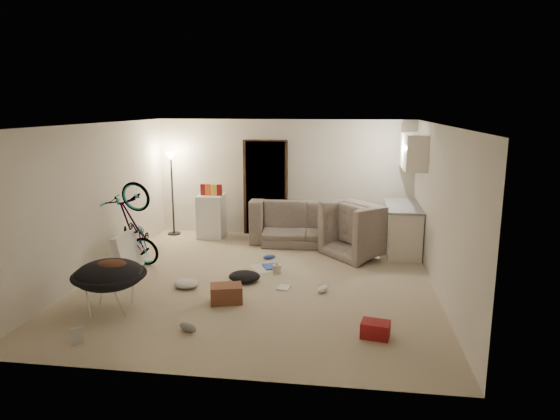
# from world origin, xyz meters

# --- Properties ---
(floor) EXTENTS (5.50, 6.00, 0.02)m
(floor) POSITION_xyz_m (0.00, 0.00, -0.01)
(floor) COLOR #BEAD92
(floor) RESTS_ON ground
(ceiling) EXTENTS (5.50, 6.00, 0.02)m
(ceiling) POSITION_xyz_m (0.00, 0.00, 2.51)
(ceiling) COLOR white
(ceiling) RESTS_ON wall_back
(wall_back) EXTENTS (5.50, 0.02, 2.50)m
(wall_back) POSITION_xyz_m (0.00, 3.01, 1.25)
(wall_back) COLOR silver
(wall_back) RESTS_ON floor
(wall_front) EXTENTS (5.50, 0.02, 2.50)m
(wall_front) POSITION_xyz_m (0.00, -3.01, 1.25)
(wall_front) COLOR silver
(wall_front) RESTS_ON floor
(wall_left) EXTENTS (0.02, 6.00, 2.50)m
(wall_left) POSITION_xyz_m (-2.76, 0.00, 1.25)
(wall_left) COLOR silver
(wall_left) RESTS_ON floor
(wall_right) EXTENTS (0.02, 6.00, 2.50)m
(wall_right) POSITION_xyz_m (2.76, 0.00, 1.25)
(wall_right) COLOR silver
(wall_right) RESTS_ON floor
(doorway) EXTENTS (0.85, 0.10, 2.04)m
(doorway) POSITION_xyz_m (-0.40, 2.97, 1.02)
(doorway) COLOR black
(doorway) RESTS_ON floor
(door_trim) EXTENTS (0.97, 0.04, 2.10)m
(door_trim) POSITION_xyz_m (-0.40, 2.94, 1.02)
(door_trim) COLOR #382213
(door_trim) RESTS_ON floor
(floor_lamp) EXTENTS (0.28, 0.28, 1.81)m
(floor_lamp) POSITION_xyz_m (-2.40, 2.65, 1.31)
(floor_lamp) COLOR black
(floor_lamp) RESTS_ON floor
(kitchen_counter) EXTENTS (0.60, 1.50, 0.88)m
(kitchen_counter) POSITION_xyz_m (2.43, 2.00, 0.44)
(kitchen_counter) COLOR silver
(kitchen_counter) RESTS_ON floor
(counter_top) EXTENTS (0.64, 1.54, 0.04)m
(counter_top) POSITION_xyz_m (2.43, 2.00, 0.90)
(counter_top) COLOR gray
(counter_top) RESTS_ON kitchen_counter
(kitchen_uppers) EXTENTS (0.38, 1.40, 0.65)m
(kitchen_uppers) POSITION_xyz_m (2.56, 2.00, 1.95)
(kitchen_uppers) COLOR silver
(kitchen_uppers) RESTS_ON wall_right
(sofa) EXTENTS (2.34, 0.98, 0.67)m
(sofa) POSITION_xyz_m (0.56, 2.45, 0.34)
(sofa) COLOR #353C35
(sofa) RESTS_ON floor
(armchair) EXTENTS (1.51, 1.53, 0.75)m
(armchair) POSITION_xyz_m (1.76, 1.72, 0.37)
(armchair) COLOR #353C35
(armchair) RESTS_ON floor
(bicycle) EXTENTS (1.64, 0.91, 0.90)m
(bicycle) POSITION_xyz_m (-2.30, 0.41, 0.41)
(bicycle) COLOR black
(bicycle) RESTS_ON floor
(book_asset) EXTENTS (0.25, 0.26, 0.02)m
(book_asset) POSITION_xyz_m (-1.81, -2.55, 0.01)
(book_asset) COLOR maroon
(book_asset) RESTS_ON floor
(mini_fridge) EXTENTS (0.54, 0.54, 0.91)m
(mini_fridge) POSITION_xyz_m (-1.51, 2.55, 0.46)
(mini_fridge) COLOR white
(mini_fridge) RESTS_ON floor
(snack_box_0) EXTENTS (0.11, 0.09, 0.30)m
(snack_box_0) POSITION_xyz_m (-1.68, 2.55, 1.00)
(snack_box_0) COLOR maroon
(snack_box_0) RESTS_ON mini_fridge
(snack_box_1) EXTENTS (0.10, 0.07, 0.30)m
(snack_box_1) POSITION_xyz_m (-1.56, 2.55, 1.00)
(snack_box_1) COLOR #B74516
(snack_box_1) RESTS_ON mini_fridge
(snack_box_2) EXTENTS (0.12, 0.10, 0.30)m
(snack_box_2) POSITION_xyz_m (-1.44, 2.55, 1.00)
(snack_box_2) COLOR gold
(snack_box_2) RESTS_ON mini_fridge
(snack_box_3) EXTENTS (0.10, 0.07, 0.30)m
(snack_box_3) POSITION_xyz_m (-1.32, 2.55, 1.00)
(snack_box_3) COLOR maroon
(snack_box_3) RESTS_ON mini_fridge
(saucer_chair) EXTENTS (1.00, 1.00, 0.71)m
(saucer_chair) POSITION_xyz_m (-1.81, -1.50, 0.42)
(saucer_chair) COLOR silver
(saucer_chair) RESTS_ON floor
(hoodie) EXTENTS (0.55, 0.49, 0.22)m
(hoodie) POSITION_xyz_m (-1.76, -1.53, 0.63)
(hoodie) COLOR #4B261A
(hoodie) RESTS_ON saucer_chair
(sofa_drape) EXTENTS (0.64, 0.56, 0.28)m
(sofa_drape) POSITION_xyz_m (-0.39, 2.45, 0.54)
(sofa_drape) COLOR black
(sofa_drape) RESTS_ON sofa
(tv_box) EXTENTS (0.26, 1.01, 0.68)m
(tv_box) POSITION_xyz_m (-2.30, 0.24, 0.33)
(tv_box) COLOR silver
(tv_box) RESTS_ON floor
(drink_case_a) EXTENTS (0.52, 0.43, 0.26)m
(drink_case_a) POSITION_xyz_m (-0.31, -0.99, 0.13)
(drink_case_a) COLOR brown
(drink_case_a) RESTS_ON floor
(drink_case_b) EXTENTS (0.38, 0.31, 0.20)m
(drink_case_b) POSITION_xyz_m (1.76, -1.82, 0.10)
(drink_case_b) COLOR maroon
(drink_case_b) RESTS_ON floor
(juicer) EXTENTS (0.15, 0.15, 0.21)m
(juicer) POSITION_xyz_m (0.23, 0.36, 0.09)
(juicer) COLOR beige
(juicer) RESTS_ON floor
(newspaper) EXTENTS (0.60, 0.63, 0.01)m
(newspaper) POSITION_xyz_m (-0.04, 0.61, 0.00)
(newspaper) COLOR beige
(newspaper) RESTS_ON floor
(book_blue) EXTENTS (0.34, 0.38, 0.03)m
(book_blue) POSITION_xyz_m (0.07, 0.65, 0.02)
(book_blue) COLOR #3151B2
(book_blue) RESTS_ON floor
(book_white) EXTENTS (0.21, 0.26, 0.02)m
(book_white) POSITION_xyz_m (0.43, -0.32, 0.01)
(book_white) COLOR silver
(book_white) RESTS_ON floor
(shoe_0) EXTENTS (0.26, 0.19, 0.09)m
(shoe_0) POSITION_xyz_m (-0.03, 1.13, 0.04)
(shoe_0) COLOR #3151B2
(shoe_0) RESTS_ON floor
(shoe_1) EXTENTS (0.25, 0.27, 0.10)m
(shoe_1) POSITION_xyz_m (-1.33, 2.51, 0.05)
(shoe_1) COLOR slate
(shoe_1) RESTS_ON floor
(shoe_3) EXTENTS (0.31, 0.25, 0.11)m
(shoe_3) POSITION_xyz_m (-0.56, -1.98, 0.05)
(shoe_3) COLOR slate
(shoe_3) RESTS_ON floor
(shoe_4) EXTENTS (0.22, 0.31, 0.11)m
(shoe_4) POSITION_xyz_m (1.05, -0.39, 0.05)
(shoe_4) COLOR white
(shoe_4) RESTS_ON floor
(clothes_lump_a) EXTENTS (0.52, 0.44, 0.16)m
(clothes_lump_a) POSITION_xyz_m (-0.24, -0.09, 0.08)
(clothes_lump_a) COLOR black
(clothes_lump_a) RESTS_ON floor
(clothes_lump_c) EXTENTS (0.47, 0.43, 0.12)m
(clothes_lump_c) POSITION_xyz_m (-1.08, -0.49, 0.06)
(clothes_lump_c) COLOR silver
(clothes_lump_c) RESTS_ON floor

